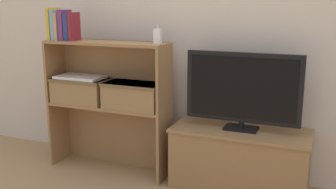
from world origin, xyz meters
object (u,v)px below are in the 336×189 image
book_maroon (74,27)px  book_tan (61,27)px  book_plum (65,25)px  storage_basket_right (134,94)px  tv_stand (240,159)px  book_navy (70,27)px  baby_monitor (158,36)px  book_skyblue (57,25)px  storage_basket_left (81,89)px  tv (243,89)px  book_mustard (54,24)px  laptop (80,77)px

book_maroon → book_tan: bearing=180.0°
book_plum → storage_basket_right: book_plum is taller
tv_stand → storage_basket_right: storage_basket_right is taller
book_navy → baby_monitor: book_navy is taller
book_skyblue → book_maroon: book_skyblue is taller
book_plum → book_navy: book_plum is taller
book_plum → storage_basket_right: size_ratio=0.52×
book_maroon → storage_basket_right: 0.67m
storage_basket_right → book_tan: bearing=-178.3°
storage_basket_left → tv: bearing=3.6°
tv_stand → book_mustard: (-1.42, -0.10, 0.89)m
book_plum → book_skyblue: bearing=180.0°
book_skyblue → book_navy: (0.12, 0.00, -0.01)m
book_skyblue → laptop: 0.42m
book_mustard → book_maroon: (0.18, 0.00, -0.02)m
book_skyblue → storage_basket_right: bearing=1.6°
book_mustard → storage_basket_right: (0.65, 0.02, -0.49)m
tv_stand → storage_basket_right: bearing=-174.2°
storage_basket_left → book_plum: bearing=-170.2°
baby_monitor → book_maroon: bearing=-177.2°
book_tan → book_maroon: 0.12m
book_mustard → book_maroon: book_mustard is taller
tv → storage_basket_right: size_ratio=1.78×
tv → book_maroon: bearing=-175.6°
book_navy → laptop: 0.38m
book_skyblue → baby_monitor: (0.81, 0.03, -0.06)m
laptop → storage_basket_left: bearing=180.0°
book_maroon → storage_basket_left: book_maroon is taller
tv_stand → tv: tv is taller
storage_basket_left → book_maroon: bearing=-138.0°
book_plum → storage_basket_left: bearing=9.8°
storage_basket_left → laptop: laptop is taller
book_skyblue → book_tan: bearing=0.0°
book_maroon → baby_monitor: (0.66, 0.03, -0.05)m
book_navy → storage_basket_right: (0.51, 0.02, -0.47)m
book_navy → tv: bearing=4.2°
book_skyblue → storage_basket_right: 0.79m
storage_basket_left → storage_basket_right: size_ratio=1.00×
laptop → storage_basket_right: bearing=0.0°
book_navy → book_skyblue: bearing=180.0°
book_tan → baby_monitor: bearing=2.4°
book_tan → storage_basket_left: 0.49m
tv_stand → laptop: size_ratio=2.57×
laptop → book_maroon: bearing=-138.0°
book_navy → baby_monitor: (0.69, 0.03, -0.05)m
book_mustard → book_skyblue: book_mustard is taller
tv_stand → book_skyblue: 1.65m
book_maroon → storage_basket_left: (0.02, 0.02, -0.47)m
book_mustard → laptop: book_mustard is taller
book_mustard → book_skyblue: (0.03, 0.00, -0.01)m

